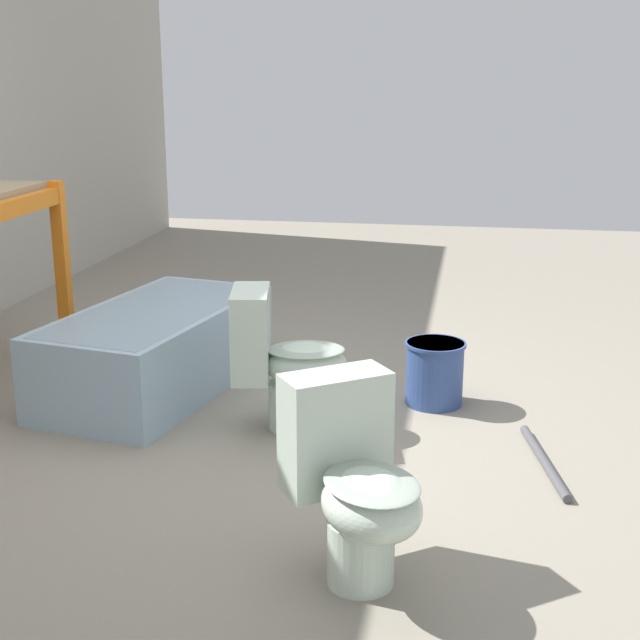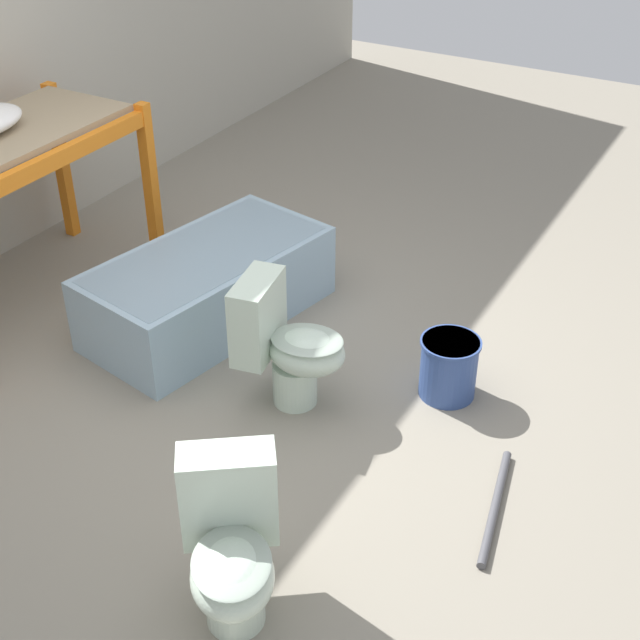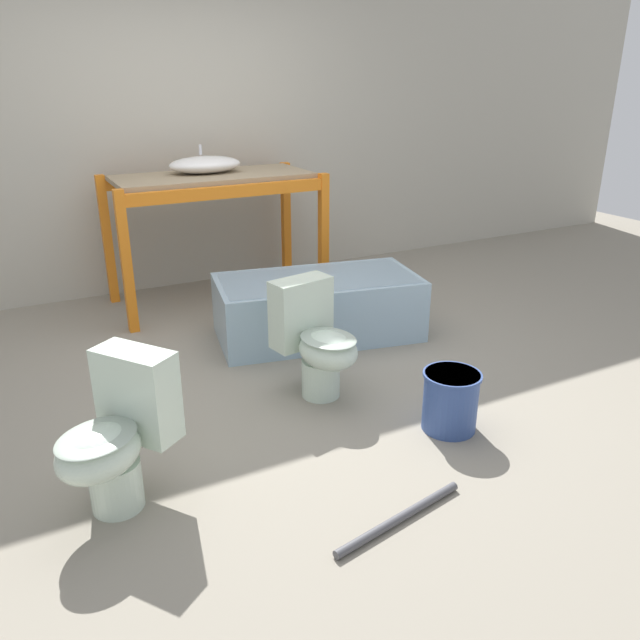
% 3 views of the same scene
% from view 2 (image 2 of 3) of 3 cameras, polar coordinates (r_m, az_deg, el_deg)
% --- Properties ---
extents(ground_plane, '(12.00, 12.00, 0.00)m').
position_cam_2_polar(ground_plane, '(4.78, -7.86, -3.72)').
color(ground_plane, gray).
extents(bathtub_main, '(1.54, 0.96, 0.44)m').
position_cam_2_polar(bathtub_main, '(5.11, -7.19, 2.42)').
color(bathtub_main, '#99B7CC').
rests_on(bathtub_main, ground_plane).
extents(toilet_near, '(0.63, 0.58, 0.68)m').
position_cam_2_polar(toilet_near, '(3.41, -5.70, -14.29)').
color(toilet_near, silver).
rests_on(toilet_near, ground_plane).
extents(toilet_far, '(0.43, 0.59, 0.68)m').
position_cam_2_polar(toilet_far, '(4.39, -2.20, -1.52)').
color(toilet_far, silver).
rests_on(toilet_far, ground_plane).
extents(bucket_white, '(0.31, 0.31, 0.33)m').
position_cam_2_polar(bucket_white, '(4.57, 8.24, -2.95)').
color(bucket_white, '#334C8C').
rests_on(bucket_white, ground_plane).
extents(loose_pipe, '(0.71, 0.18, 0.04)m').
position_cam_2_polar(loose_pipe, '(4.07, 11.15, -11.62)').
color(loose_pipe, '#4C4C51').
rests_on(loose_pipe, ground_plane).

